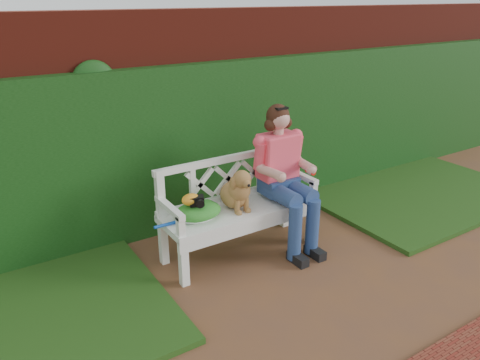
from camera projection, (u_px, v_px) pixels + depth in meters
ground at (314, 288)px, 3.98m from camera, size 60.00×60.00×0.00m
brick_wall at (204, 116)px, 5.06m from camera, size 10.00×0.30×2.20m
ivy_hedge at (214, 143)px, 4.98m from camera, size 10.00×0.18×1.70m
grass_right at (412, 191)px, 5.87m from camera, size 2.60×2.00×0.05m
garden_bench at (240, 230)px, 4.46m from camera, size 1.62×0.73×0.48m
seated_woman at (280, 178)px, 4.50m from camera, size 0.80×0.92×1.36m
dog at (236, 188)px, 4.26m from camera, size 0.35×0.42×0.41m
tennis_racket at (195, 217)px, 4.14m from camera, size 0.64×0.42×0.03m
green_bag at (198, 211)px, 4.13m from camera, size 0.48×0.41×0.14m
camera_item at (197, 201)px, 4.05m from camera, size 0.15×0.13×0.08m
baseball_glove at (191, 200)px, 4.05m from camera, size 0.19×0.15×0.10m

